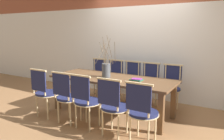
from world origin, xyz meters
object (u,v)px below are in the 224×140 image
vase_centerpiece (106,70)px  book_stack (137,80)px  chair_near_center (86,99)px  dining_table (112,82)px  chair_far_center (130,80)px

vase_centerpiece → book_stack: vase_centerpiece is taller
chair_near_center → book_stack: size_ratio=4.18×
chair_near_center → vase_centerpiece: vase_centerpiece is taller
book_stack → chair_near_center: bearing=-122.8°
dining_table → vase_centerpiece: 0.27m
chair_far_center → vase_centerpiece: 0.91m
chair_far_center → book_stack: (0.51, -0.77, 0.23)m
chair_far_center → book_stack: 0.95m
dining_table → chair_near_center: 0.81m
dining_table → book_stack: bearing=3.8°
chair_far_center → vase_centerpiece: vase_centerpiece is taller
dining_table → chair_near_center: bearing=-92.3°
dining_table → vase_centerpiece: size_ratio=2.99×
vase_centerpiece → chair_near_center: bearing=-83.7°
vase_centerpiece → dining_table: bearing=10.4°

